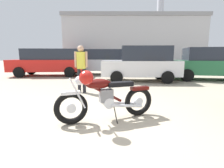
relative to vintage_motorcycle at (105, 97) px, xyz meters
The scene contains 9 objects.
ground_plane 0.60m from the vintage_motorcycle, 157.24° to the right, with size 80.00×80.00×0.00m, color tan.
vintage_motorcycle is the anchor object (origin of this frame).
bystander 2.79m from the vintage_motorcycle, 113.20° to the left, with size 0.46×0.30×1.66m.
silver_sedan_mid 8.59m from the vintage_motorcycle, 120.30° to the left, with size 4.88×2.41×1.74m.
dark_sedan_left 8.41m from the vintage_motorcycle, 94.84° to the left, with size 4.72×2.01×1.74m.
red_hatchback_near 8.11m from the vintage_motorcycle, 47.97° to the left, with size 4.88×2.41×1.74m.
pale_sedan_back 5.58m from the vintage_motorcycle, 75.62° to the left, with size 3.94×1.91×1.78m.
white_estate_far 18.00m from the vintage_motorcycle, 107.03° to the left, with size 4.01×2.04×1.78m.
industrial_building 26.38m from the vintage_motorcycle, 85.75° to the left, with size 20.84×14.21×16.08m.
Camera 1 is at (0.64, -3.03, 1.30)m, focal length 26.18 mm.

